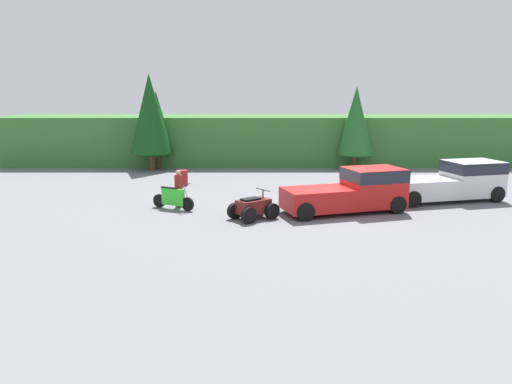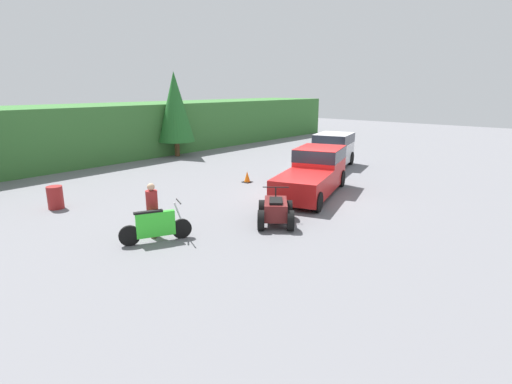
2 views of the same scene
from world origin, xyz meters
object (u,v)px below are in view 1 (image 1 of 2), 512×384
at_px(rider_person, 179,187).
at_px(traffic_cone, 333,190).
at_px(quad_atv, 254,208).
at_px(steel_barrel, 183,178).
at_px(pickup_truck_red, 355,189).
at_px(pickup_truck_second, 456,180).
at_px(dirt_bike, 173,198).

xyz_separation_m(rider_person, traffic_cone, (7.48, 2.72, -0.69)).
bearing_deg(quad_atv, steel_barrel, 79.99).
xyz_separation_m(pickup_truck_red, traffic_cone, (-0.42, 3.58, -0.74)).
bearing_deg(pickup_truck_red, rider_person, 156.80).
xyz_separation_m(traffic_cone, steel_barrel, (-8.09, 2.71, 0.19)).
bearing_deg(steel_barrel, pickup_truck_second, -15.80).
height_order(pickup_truck_second, dirt_bike, pickup_truck_second).
height_order(pickup_truck_second, rider_person, pickup_truck_second).
xyz_separation_m(pickup_truck_second, dirt_bike, (-13.43, -1.91, -0.50)).
distance_m(pickup_truck_second, traffic_cone, 5.94).
relative_size(pickup_truck_red, rider_person, 3.28).
height_order(pickup_truck_second, quad_atv, pickup_truck_second).
relative_size(pickup_truck_second, dirt_bike, 2.93).
bearing_deg(steel_barrel, quad_atv, -61.95).
height_order(quad_atv, steel_barrel, quad_atv).
distance_m(dirt_bike, quad_atv, 4.03).
relative_size(pickup_truck_red, pickup_truck_second, 0.97).
bearing_deg(pickup_truck_second, traffic_cone, 153.81).
distance_m(pickup_truck_second, steel_barrel, 14.40).
distance_m(traffic_cone, steel_barrel, 8.53).
height_order(pickup_truck_red, rider_person, pickup_truck_red).
relative_size(dirt_bike, rider_person, 1.15).
bearing_deg(pickup_truck_second, steel_barrel, 149.88).
bearing_deg(traffic_cone, rider_person, -160.00).
bearing_deg(steel_barrel, pickup_truck_red, -36.48).
relative_size(pickup_truck_second, steel_barrel, 6.63).
xyz_separation_m(quad_atv, rider_person, (-3.43, 2.16, 0.47)).
height_order(pickup_truck_second, traffic_cone, pickup_truck_second).
distance_m(pickup_truck_red, pickup_truck_second, 5.85).
relative_size(quad_atv, traffic_cone, 4.02).
bearing_deg(rider_person, quad_atv, 10.27).
relative_size(dirt_bike, quad_atv, 0.90).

